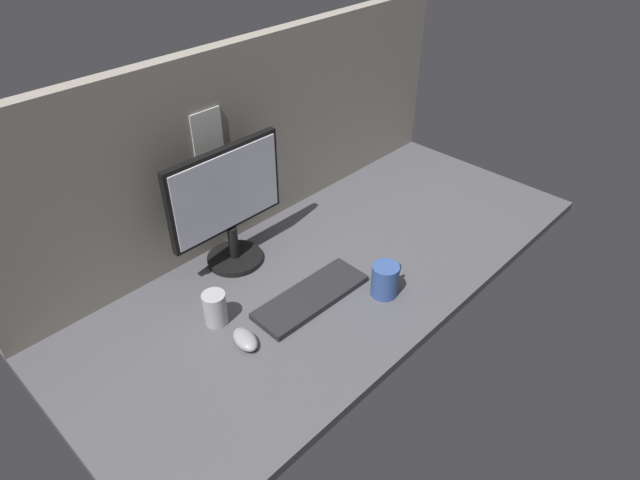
{
  "coord_description": "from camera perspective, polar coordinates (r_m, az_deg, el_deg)",
  "views": [
    {
      "loc": [
        -103.2,
        -93.14,
        111.15
      ],
      "look_at": [
        -8.39,
        0.0,
        14.0
      ],
      "focal_mm": 30.84,
      "sensor_mm": 36.0,
      "label": 1
    }
  ],
  "objects": [
    {
      "name": "cubicle_wall_back",
      "position": [
        1.84,
        -7.14,
        10.48
      ],
      "size": [
        180.0,
        5.5,
        64.21
      ],
      "color": "gray",
      "rests_on": "ground_plane"
    },
    {
      "name": "mug_ceramic_blue",
      "position": [
        1.65,
        6.8,
        -4.11
      ],
      "size": [
        11.76,
        8.17,
        10.42
      ],
      "color": "#38569E",
      "rests_on": "ground_plane"
    },
    {
      "name": "ground_plane",
      "position": [
        1.79,
        1.44,
        -2.87
      ],
      "size": [
        180.0,
        80.0,
        3.0
      ],
      "primitive_type": "cube",
      "color": "#515156"
    },
    {
      "name": "mouse",
      "position": [
        1.52,
        -7.77,
        -10.18
      ],
      "size": [
        7.47,
        10.55,
        3.4
      ],
      "primitive_type": "ellipsoid",
      "rotation": [
        0.0,
        0.0,
        -0.21
      ],
      "color": "#99999E",
      "rests_on": "ground_plane"
    },
    {
      "name": "keyboard",
      "position": [
        1.64,
        -0.92,
        -5.89
      ],
      "size": [
        37.33,
        13.96,
        2.0
      ],
      "primitive_type": "cube",
      "rotation": [
        0.0,
        0.0,
        -0.03
      ],
      "color": "#262628",
      "rests_on": "ground_plane"
    },
    {
      "name": "monitor",
      "position": [
        1.69,
        -9.58,
        3.84
      ],
      "size": [
        40.24,
        18.0,
        39.85
      ],
      "color": "black",
      "rests_on": "ground_plane"
    },
    {
      "name": "mug_steel",
      "position": [
        1.58,
        -10.83,
        -6.97
      ],
      "size": [
        6.7,
        6.7,
        10.06
      ],
      "color": "#B2B2B7",
      "rests_on": "ground_plane"
    }
  ]
}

